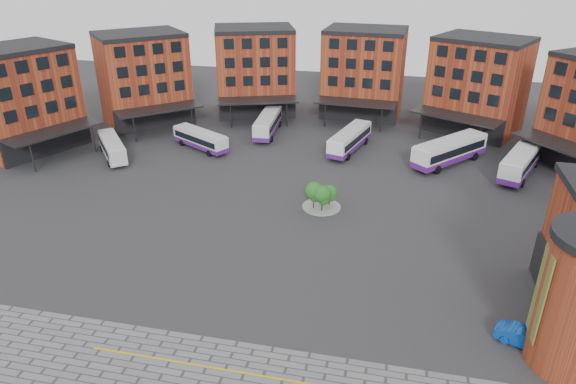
% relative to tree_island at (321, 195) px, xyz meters
% --- Properties ---
extents(ground, '(160.00, 160.00, 0.00)m').
position_rel_tree_island_xyz_m(ground, '(-2.01, -11.55, -1.83)').
color(ground, '#28282B').
rests_on(ground, ground).
extents(yellow_line, '(26.00, 0.15, 0.02)m').
position_rel_tree_island_xyz_m(yellow_line, '(-0.01, -25.55, -1.80)').
color(yellow_line, gold).
rests_on(yellow_line, paving_zone).
extents(main_building, '(94.14, 42.48, 14.60)m').
position_rel_tree_island_xyz_m(main_building, '(-6.78, 26.70, 5.40)').
color(main_building, '#9C3F22').
rests_on(main_building, ground).
extents(tree_island, '(4.40, 4.40, 3.30)m').
position_rel_tree_island_xyz_m(tree_island, '(0.00, 0.00, 0.00)').
color(tree_island, gray).
rests_on(tree_island, ground).
extents(bus_a, '(7.98, 9.10, 2.80)m').
position_rel_tree_island_xyz_m(bus_a, '(-30.93, 9.20, -0.17)').
color(bus_a, silver).
rests_on(bus_a, ground).
extents(bus_b, '(9.69, 6.92, 2.78)m').
position_rel_tree_island_xyz_m(bus_b, '(-20.12, 14.99, -0.32)').
color(bus_b, silver).
rests_on(bus_b, ground).
extents(bus_c, '(3.26, 11.23, 3.13)m').
position_rel_tree_island_xyz_m(bus_c, '(-12.18, 23.48, -0.13)').
color(bus_c, silver).
rests_on(bus_c, ground).
extents(bus_d, '(5.42, 11.34, 3.12)m').
position_rel_tree_island_xyz_m(bus_d, '(1.16, 18.95, -0.14)').
color(bus_d, white).
rests_on(bus_d, ground).
extents(bus_e, '(10.39, 11.25, 3.51)m').
position_rel_tree_island_xyz_m(bus_e, '(14.87, 16.89, 0.08)').
color(bus_e, white).
rests_on(bus_e, ground).
extents(bus_f, '(7.16, 11.96, 3.34)m').
position_rel_tree_island_xyz_m(bus_f, '(23.61, 15.09, -0.02)').
color(bus_f, silver).
rests_on(bus_f, ground).
extents(blue_car, '(4.56, 2.96, 1.42)m').
position_rel_tree_island_xyz_m(blue_car, '(18.27, -18.41, -1.12)').
color(blue_car, '#0C41A7').
rests_on(blue_car, ground).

